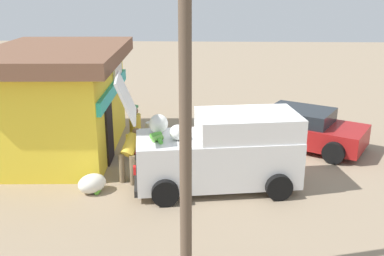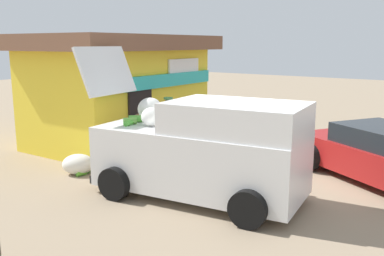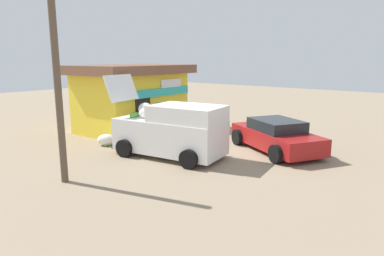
% 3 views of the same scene
% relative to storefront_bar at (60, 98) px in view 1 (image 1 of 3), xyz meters
% --- Properties ---
extents(ground_plane, '(60.00, 60.00, 0.00)m').
position_rel_storefront_bar_xyz_m(ground_plane, '(-1.19, -5.27, -1.69)').
color(ground_plane, gray).
extents(storefront_bar, '(5.92, 4.17, 3.23)m').
position_rel_storefront_bar_xyz_m(storefront_bar, '(0.00, 0.00, 0.00)').
color(storefront_bar, yellow).
rests_on(storefront_bar, ground_plane).
extents(delivery_van, '(2.55, 4.65, 2.93)m').
position_rel_storefront_bar_xyz_m(delivery_van, '(-2.42, -4.87, -0.71)').
color(delivery_van, white).
rests_on(delivery_van, ground_plane).
extents(parked_sedan, '(3.53, 4.37, 1.24)m').
position_rel_storefront_bar_xyz_m(parked_sedan, '(0.73, -7.47, -1.09)').
color(parked_sedan, maroon).
rests_on(parked_sedan, ground_plane).
extents(vendor_standing, '(0.57, 0.36, 1.61)m').
position_rel_storefront_bar_xyz_m(vendor_standing, '(-0.51, -2.36, -0.77)').
color(vendor_standing, '#4C4C51').
rests_on(vendor_standing, ground_plane).
extents(customer_bending, '(0.73, 0.66, 1.39)m').
position_rel_storefront_bar_xyz_m(customer_bending, '(-2.20, -2.50, -0.84)').
color(customer_bending, '#726047').
rests_on(customer_bending, ground_plane).
extents(unloaded_banana_pile, '(0.91, 0.91, 0.48)m').
position_rel_storefront_bar_xyz_m(unloaded_banana_pile, '(-2.91, -1.63, -1.46)').
color(unloaded_banana_pile, silver).
rests_on(unloaded_banana_pile, ground_plane).
extents(paint_bucket, '(0.29, 0.29, 0.35)m').
position_rel_storefront_bar_xyz_m(paint_bucket, '(1.92, -2.45, -1.51)').
color(paint_bucket, silver).
rests_on(paint_bucket, ground_plane).
extents(utility_pole, '(0.20, 0.20, 5.17)m').
position_rel_storefront_bar_xyz_m(utility_pole, '(-6.35, -4.17, 0.90)').
color(utility_pole, brown).
rests_on(utility_pole, ground_plane).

